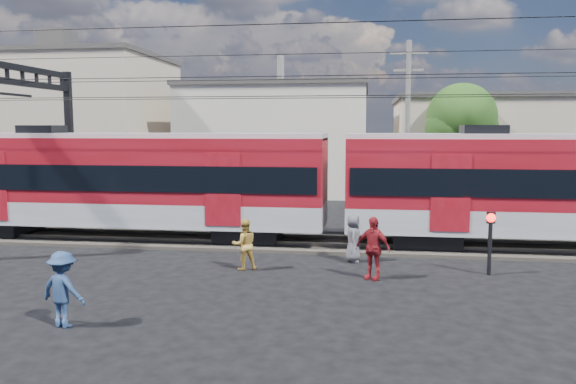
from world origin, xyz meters
name	(u,v)px	position (x,y,z in m)	size (l,w,h in m)	color
ground	(195,310)	(0.00, 0.00, 0.00)	(120.00, 120.00, 0.00)	black
track_bed	(258,241)	(0.00, 8.00, 0.06)	(70.00, 3.40, 0.12)	#2D2823
rail_near	(254,242)	(0.00, 7.25, 0.18)	(70.00, 0.12, 0.12)	#59544C
rail_far	(261,235)	(0.00, 8.75, 0.18)	(70.00, 0.12, 0.12)	#59544C
commuter_train	(126,179)	(-5.23, 8.00, 2.40)	(50.30, 3.08, 4.17)	black
catenary	(41,108)	(-8.65, 8.00, 5.14)	(70.00, 9.30, 7.52)	black
building_west	(61,124)	(-17.00, 24.00, 4.66)	(14.28, 10.20, 9.30)	tan
building_midwest	(281,138)	(-2.00, 27.00, 3.66)	(12.24, 12.24, 7.30)	beige
building_mideast	(527,147)	(14.00, 24.00, 3.16)	(16.32, 10.20, 6.30)	tan
utility_pole_mid	(407,124)	(6.00, 15.00, 4.53)	(1.80, 0.24, 8.50)	slate
tree_near	(465,122)	(9.19, 18.09, 4.66)	(3.82, 3.64, 6.72)	#382619
pedestrian_b	(244,244)	(0.37, 3.98, 0.79)	(0.77, 0.60, 1.58)	gold
pedestrian_c	(63,289)	(-2.51, -1.50, 0.85)	(1.10, 0.63, 1.70)	navy
pedestrian_d	(373,248)	(4.29, 3.41, 0.92)	(1.08, 0.45, 1.84)	maroon
pedestrian_e	(353,238)	(3.68, 5.46, 0.78)	(0.76, 0.50, 1.56)	#4D4D52
crossing_signal	(490,231)	(7.75, 4.36, 1.32)	(0.28, 0.28, 1.90)	black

